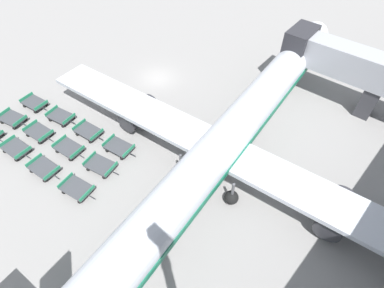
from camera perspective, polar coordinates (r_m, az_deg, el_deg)
The scene contains 13 objects.
ground_plane at distance 38.32m, azimuth -6.57°, elevation 12.37°, with size 500.00×500.00×0.00m, color gray.
airplane at distance 26.15m, azimuth 6.93°, elevation 1.10°, with size 39.72×45.01×11.25m.
baggage_dolly_row_near_col_b at distance 33.35m, azimuth -30.49°, elevation -0.75°, with size 3.46×2.13×0.92m.
baggage_dolly_row_near_col_c at distance 30.38m, azimuth -26.38°, elevation -4.14°, with size 3.47×2.14×0.92m.
baggage_dolly_row_near_col_d at distance 27.79m, azimuth -21.06°, elevation -7.89°, with size 3.48×2.29×0.92m.
baggage_dolly_row_mid_a_col_a at distance 36.90m, azimuth -30.99°, elevation 4.17°, with size 3.49×2.38×0.92m.
baggage_dolly_row_mid_a_col_b at distance 33.96m, azimuth -27.14°, elevation 2.01°, with size 3.47×2.17×0.92m.
baggage_dolly_row_mid_a_col_c at distance 31.11m, azimuth -22.40°, elevation -0.75°, with size 3.47×2.18×0.92m.
baggage_dolly_row_mid_a_col_d at distance 28.68m, azimuth -16.99°, elevation -3.92°, with size 3.49×2.35×0.92m.
baggage_dolly_row_mid_b_col_a at distance 37.87m, azimuth -27.80°, elevation 6.93°, with size 3.47×2.20×0.92m.
baggage_dolly_row_mid_b_col_b at distance 34.81m, azimuth -23.69°, elevation 4.82°, with size 3.48×2.33×0.92m.
baggage_dolly_row_mid_b_col_c at distance 32.09m, azimuth -19.11°, elevation 2.31°, with size 3.47×2.16×0.92m.
baggage_dolly_row_mid_b_col_d at distance 29.70m, azimuth -13.73°, elevation -0.60°, with size 3.48×2.24×0.92m.
Camera 1 is at (24.40, -19.61, 22.11)m, focal length 28.00 mm.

